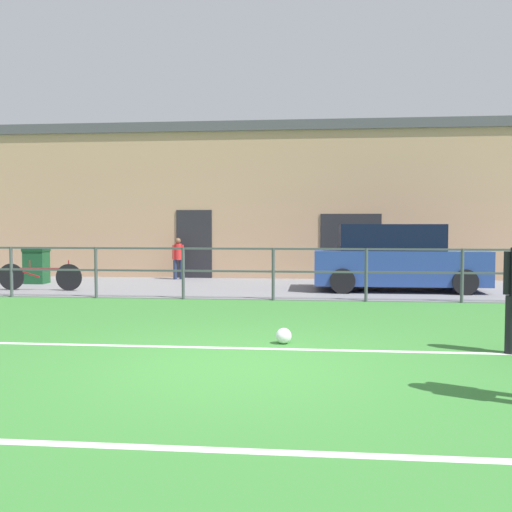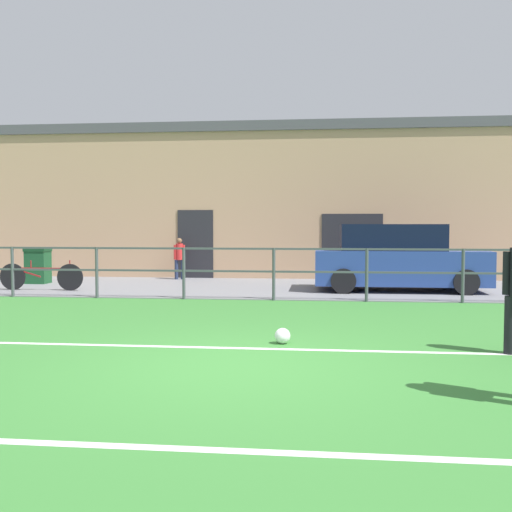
% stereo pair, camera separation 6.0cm
% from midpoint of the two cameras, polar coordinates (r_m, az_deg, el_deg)
% --- Properties ---
extents(ground, '(60.00, 44.00, 0.04)m').
position_cam_midpoint_polar(ground, '(7.03, -2.18, -10.73)').
color(ground, '#387A33').
extents(field_line_touchline, '(36.00, 0.11, 0.00)m').
position_cam_midpoint_polar(field_line_touchline, '(7.96, -1.19, -8.92)').
color(field_line_touchline, white).
rests_on(field_line_touchline, ground).
extents(field_line_hash, '(36.00, 0.11, 0.00)m').
position_cam_midpoint_polar(field_line_hash, '(4.59, -6.89, -18.05)').
color(field_line_hash, white).
rests_on(field_line_hash, ground).
extents(pavement_strip, '(48.00, 5.00, 0.02)m').
position_cam_midpoint_polar(pavement_strip, '(15.38, 2.24, -3.09)').
color(pavement_strip, slate).
rests_on(pavement_strip, ground).
extents(perimeter_fence, '(36.07, 0.07, 1.15)m').
position_cam_midpoint_polar(perimeter_fence, '(12.83, 1.55, -1.00)').
color(perimeter_fence, '#474C51').
rests_on(perimeter_fence, ground).
extents(clubhouse_facade, '(28.00, 2.56, 4.78)m').
position_cam_midpoint_polar(clubhouse_facade, '(19.00, 2.95, 5.30)').
color(clubhouse_facade, tan).
rests_on(clubhouse_facade, ground).
extents(soccer_ball_match, '(0.22, 0.22, 0.22)m').
position_cam_midpoint_polar(soccer_ball_match, '(8.26, 2.48, -7.73)').
color(soccer_ball_match, white).
rests_on(soccer_ball_match, ground).
extents(spectator_child, '(0.32, 0.22, 1.23)m').
position_cam_midpoint_polar(spectator_child, '(17.73, -7.65, 0.01)').
color(spectator_child, '#232D4C').
rests_on(spectator_child, pavement_strip).
extents(parked_car_red, '(4.15, 1.82, 1.65)m').
position_cam_midpoint_polar(parked_car_red, '(15.02, 13.31, -0.30)').
color(parked_car_red, '#28428E').
rests_on(parked_car_red, pavement_strip).
extents(bicycle_parked_1, '(2.16, 0.04, 0.76)m').
position_cam_midpoint_polar(bicycle_parked_1, '(15.61, -20.31, -1.87)').
color(bicycle_parked_1, black).
rests_on(bicycle_parked_1, pavement_strip).
extents(trash_bin_1, '(0.61, 0.52, 0.97)m').
position_cam_midpoint_polar(trash_bin_1, '(17.46, -20.58, -0.89)').
color(trash_bin_1, '#194C28').
rests_on(trash_bin_1, pavement_strip).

